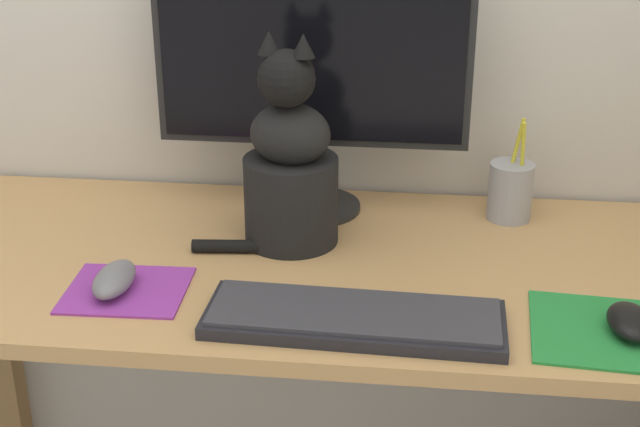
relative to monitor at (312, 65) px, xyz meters
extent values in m
cube|color=tan|center=(0.04, -0.20, -0.27)|extent=(1.48, 0.59, 0.02)
cube|color=olive|center=(-0.66, 0.06, -0.65)|extent=(0.05, 0.05, 0.73)
cylinder|color=black|center=(0.00, 0.00, -0.26)|extent=(0.17, 0.17, 0.01)
cylinder|color=black|center=(0.00, 0.00, -0.20)|extent=(0.04, 0.04, 0.11)
cube|color=black|center=(0.00, 0.00, 0.03)|extent=(0.53, 0.02, 0.33)
cube|color=black|center=(0.00, -0.01, 0.03)|extent=(0.51, 0.00, 0.31)
cube|color=black|center=(0.11, -0.39, -0.25)|extent=(0.41, 0.15, 0.02)
cube|color=#333338|center=(0.11, -0.39, -0.24)|extent=(0.40, 0.13, 0.01)
cube|color=purple|center=(-0.23, -0.33, -0.26)|extent=(0.18, 0.16, 0.00)
cube|color=#238438|center=(0.45, -0.37, -0.26)|extent=(0.23, 0.21, 0.00)
ellipsoid|color=slate|center=(-0.25, -0.34, -0.24)|extent=(0.06, 0.11, 0.04)
ellipsoid|color=black|center=(0.47, -0.37, -0.24)|extent=(0.06, 0.10, 0.03)
cylinder|color=black|center=(-0.02, -0.13, -0.19)|extent=(0.19, 0.19, 0.14)
ellipsoid|color=black|center=(-0.02, -0.13, -0.08)|extent=(0.15, 0.14, 0.10)
sphere|color=black|center=(-0.02, -0.14, 0.01)|extent=(0.11, 0.11, 0.09)
cone|color=black|center=(-0.05, -0.14, 0.07)|extent=(0.04, 0.04, 0.04)
cone|color=black|center=(0.01, -0.15, 0.07)|extent=(0.04, 0.04, 0.04)
cylinder|color=black|center=(-0.07, -0.19, -0.25)|extent=(0.20, 0.04, 0.02)
cylinder|color=#99999E|center=(0.34, 0.00, -0.21)|extent=(0.08, 0.08, 0.10)
cylinder|color=yellow|center=(0.35, 0.01, -0.15)|extent=(0.03, 0.01, 0.14)
cylinder|color=yellow|center=(0.36, -0.01, -0.15)|extent=(0.01, 0.03, 0.14)
camera|label=1|loc=(0.18, -1.45, 0.37)|focal=50.00mm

